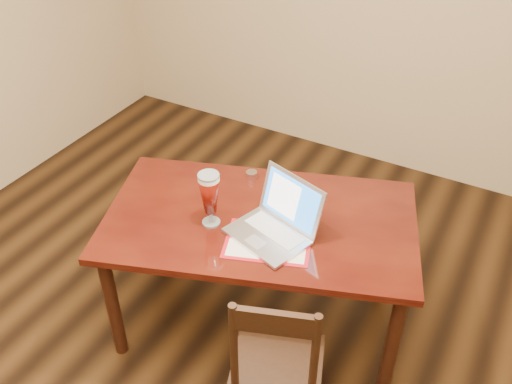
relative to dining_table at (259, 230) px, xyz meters
The scene contains 3 objects.
room_shell 1.30m from the dining_table, 87.16° to the right, with size 4.51×5.01×2.71m.
dining_table is the anchor object (origin of this frame).
dining_chair 0.69m from the dining_table, 54.98° to the right, with size 0.48×0.47×0.91m.
Camera 1 is at (0.98, -1.24, 2.46)m, focal length 40.00 mm.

